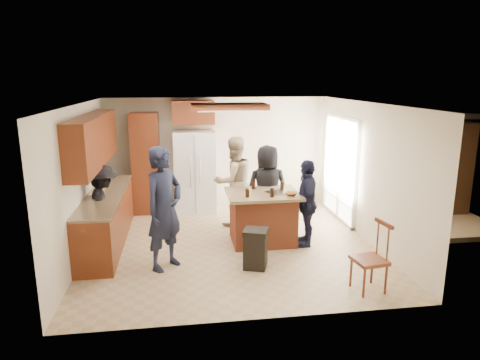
{
  "coord_description": "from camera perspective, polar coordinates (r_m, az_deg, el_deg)",
  "views": [
    {
      "loc": [
        -0.86,
        -7.17,
        2.91
      ],
      "look_at": [
        0.18,
        0.14,
        1.15
      ],
      "focal_mm": 32.0,
      "sensor_mm": 36.0,
      "label": 1
    }
  ],
  "objects": [
    {
      "name": "refrigerator",
      "position": [
        9.51,
        -6.07,
        1.13
      ],
      "size": [
        0.9,
        0.76,
        1.8
      ],
      "color": "white",
      "rests_on": "ground"
    },
    {
      "name": "person_front_left",
      "position": [
        6.67,
        -10.07,
        -3.78
      ],
      "size": [
        0.86,
        0.86,
        1.93
      ],
      "primitive_type": "imported",
      "rotation": [
        0.0,
        0.0,
        0.82
      ],
      "color": "#191E33",
      "rests_on": "ground"
    },
    {
      "name": "person_counter",
      "position": [
        7.78,
        -17.74,
        -3.4
      ],
      "size": [
        0.66,
        1.04,
        1.49
      ],
      "primitive_type": "imported",
      "rotation": [
        0.0,
        0.0,
        1.8
      ],
      "color": "black",
      "rests_on": "ground"
    },
    {
      "name": "back_wall_units",
      "position": [
        9.51,
        -10.89,
        3.9
      ],
      "size": [
        1.8,
        0.6,
        2.45
      ],
      "color": "maroon",
      "rests_on": "ground"
    },
    {
      "name": "island_items",
      "position": [
        7.55,
        4.9,
        -1.53
      ],
      "size": [
        0.92,
        0.69,
        0.15
      ],
      "color": "silver",
      "rests_on": "kitchen_island"
    },
    {
      "name": "spindle_chair",
      "position": [
        6.3,
        17.02,
        -10.15
      ],
      "size": [
        0.47,
        0.47,
        0.99
      ],
      "color": "maroon",
      "rests_on": "ground"
    },
    {
      "name": "person_side_right",
      "position": [
        7.62,
        8.86,
        -3.04
      ],
      "size": [
        0.61,
        0.97,
        1.55
      ],
      "primitive_type": "imported",
      "rotation": [
        0.0,
        0.0,
        -1.74
      ],
      "color": "#191B33",
      "rests_on": "ground"
    },
    {
      "name": "trash_bin",
      "position": [
        6.78,
        2.09,
        -9.08
      ],
      "size": [
        0.46,
        0.46,
        0.63
      ],
      "color": "black",
      "rests_on": "ground"
    },
    {
      "name": "person_behind_left",
      "position": [
        8.56,
        -0.8,
        -0.17
      ],
      "size": [
        1.02,
        0.83,
        1.8
      ],
      "primitive_type": "imported",
      "rotation": [
        0.0,
        0.0,
        3.53
      ],
      "color": "tan",
      "rests_on": "ground"
    },
    {
      "name": "left_cabinetry",
      "position": [
        7.94,
        -17.9,
        -1.5
      ],
      "size": [
        0.64,
        3.0,
        2.3
      ],
      "color": "maroon",
      "rests_on": "ground"
    },
    {
      "name": "kitchen_island",
      "position": [
        7.75,
        3.05,
        -4.94
      ],
      "size": [
        1.28,
        1.03,
        0.93
      ],
      "color": "#A5492A",
      "rests_on": "ground"
    },
    {
      "name": "room_shell",
      "position": [
        10.45,
        22.12,
        1.13
      ],
      "size": [
        8.0,
        5.2,
        5.0
      ],
      "color": "tan",
      "rests_on": "ground"
    },
    {
      "name": "person_behind_right",
      "position": [
        8.23,
        3.65,
        -1.16
      ],
      "size": [
        0.84,
        0.56,
        1.69
      ],
      "primitive_type": "imported",
      "rotation": [
        0.0,
        0.0,
        3.17
      ],
      "color": "black",
      "rests_on": "ground"
    }
  ]
}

